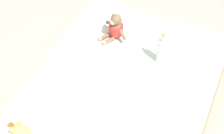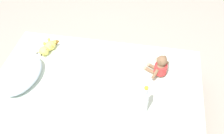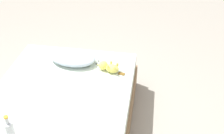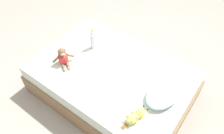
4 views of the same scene
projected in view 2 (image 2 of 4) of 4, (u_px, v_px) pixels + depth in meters
ground_plane at (97, 116)px, 2.75m from camera, size 16.00×16.00×0.00m
bed at (96, 103)px, 2.59m from camera, size 1.38×2.00×0.47m
pillow at (22, 75)px, 2.45m from camera, size 0.55×0.37×0.12m
plush_monkey at (160, 67)px, 2.47m from camera, size 0.26×0.25×0.24m
plush_yellow_creature at (47, 48)px, 2.73m from camera, size 0.33×0.16×0.10m
glass_bottle at (144, 102)px, 2.15m from camera, size 0.07×0.07×0.30m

